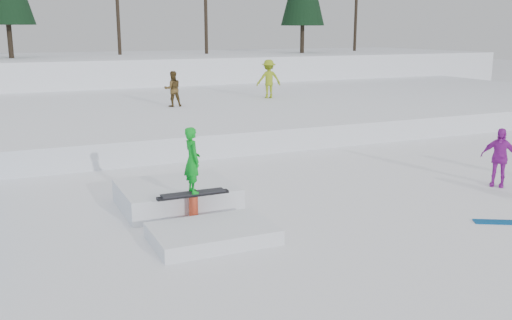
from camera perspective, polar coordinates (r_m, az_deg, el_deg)
name	(u,v)px	position (r m, az deg, el deg)	size (l,w,h in m)	color
ground	(274,234)	(11.86, 1.79, -7.39)	(120.00, 120.00, 0.00)	white
snow_berm	(77,74)	(40.39, -17.43, 8.20)	(60.00, 14.00, 2.40)	white
snow_midrise	(119,113)	(26.70, -13.50, 4.57)	(50.00, 18.00, 0.80)	white
walker_olive	(173,89)	(25.41, -8.33, 7.05)	(0.75, 0.59, 1.55)	#503C1A
walker_ygreen	(269,79)	(28.34, 1.28, 8.11)	(1.21, 0.70, 1.88)	#849C18
spectator_purple	(499,157)	(16.50, 23.13, 0.25)	(0.93, 0.39, 1.58)	purple
loose_board_teal	(507,222)	(13.64, 23.80, -5.72)	(1.40, 0.28, 0.03)	navy
jib_rail_feature	(186,202)	(13.02, -7.06, -4.21)	(2.60, 4.40, 2.11)	white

